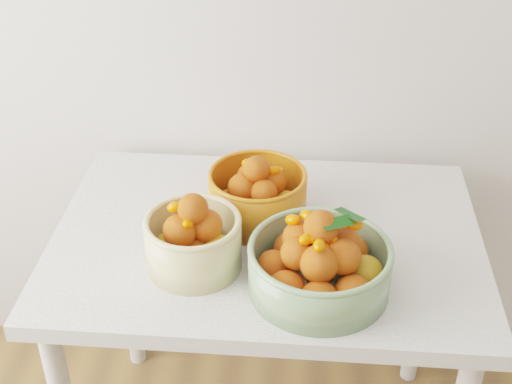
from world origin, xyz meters
TOP-DOWN VIEW (x-y plane):
  - table at (-0.22, 1.60)m, footprint 1.00×0.70m
  - bowl_cream at (-0.37, 1.47)m, footprint 0.26×0.26m
  - bowl_green at (-0.10, 1.42)m, footprint 0.40×0.40m
  - bowl_orange at (-0.25, 1.67)m, footprint 0.31×0.31m

SIDE VIEW (x-z plane):
  - table at x=-0.22m, z-range 0.28..1.03m
  - bowl_green at x=-0.10m, z-range 0.72..0.91m
  - bowl_orange at x=-0.25m, z-range 0.73..0.90m
  - bowl_cream at x=-0.37m, z-range 0.73..0.91m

